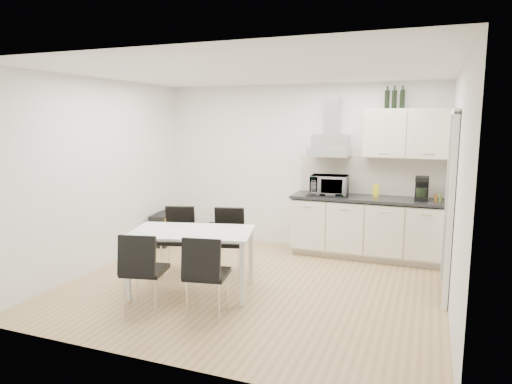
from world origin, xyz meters
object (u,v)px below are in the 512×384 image
kitchenette (370,203)px  guitar_amp (164,228)px  chair_far_right (227,243)px  floor_speaker (213,231)px  chair_near_right (207,275)px  dining_table (192,237)px  chair_near_left (145,271)px  chair_far_left (177,241)px

kitchenette → guitar_amp: size_ratio=3.86×
chair_far_right → floor_speaker: (-1.03, 1.65, -0.31)m
floor_speaker → chair_near_right: bearing=-63.2°
dining_table → guitar_amp: size_ratio=2.40×
guitar_amp → chair_near_left: bearing=-72.2°
chair_near_right → guitar_amp: bearing=120.7°
chair_near_right → guitar_amp: size_ratio=1.35×
chair_far_right → chair_near_left: 1.40m
kitchenette → chair_far_right: bearing=-137.9°
dining_table → chair_far_left: bearing=120.5°
chair_far_right → floor_speaker: size_ratio=3.29×
dining_table → chair_near_left: chair_near_left is taller
dining_table → chair_far_right: bearing=64.1°
kitchenette → chair_far_right: kitchenette is taller
kitchenette → chair_near_right: 3.04m
chair_far_left → floor_speaker: chair_far_left is taller
dining_table → floor_speaker: size_ratio=5.88×
chair_far_right → kitchenette: bearing=-153.2°
kitchenette → chair_far_right: 2.25m
kitchenette → floor_speaker: bearing=176.5°
kitchenette → chair_far_left: (-2.31, -1.65, -0.39)m
dining_table → guitar_amp: bearing=116.9°
chair_near_left → guitar_amp: bearing=105.7°
chair_far_left → guitar_amp: chair_far_left is taller
chair_near_left → kitchenette: bearing=42.4°
chair_near_left → floor_speaker: chair_near_left is taller
chair_near_left → floor_speaker: bearing=90.2°
chair_far_right → chair_near_left: bearing=60.3°
dining_table → guitar_amp: 2.32m
chair_near_right → chair_far_left: bearing=122.6°
dining_table → floor_speaker: (-0.89, 2.34, -0.54)m
chair_far_left → chair_near_right: size_ratio=1.00×
dining_table → chair_far_left: 0.78m
guitar_amp → floor_speaker: guitar_amp is taller
chair_far_right → dining_table: bearing=62.7°
dining_table → floor_speaker: dining_table is taller
chair_far_left → guitar_amp: size_ratio=1.35×
dining_table → chair_near_right: chair_near_right is taller
chair_near_left → dining_table: bearing=60.5°
chair_near_left → chair_near_right: same height
chair_far_left → dining_table: bearing=119.1°
dining_table → chair_far_left: (-0.52, 0.53, -0.23)m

